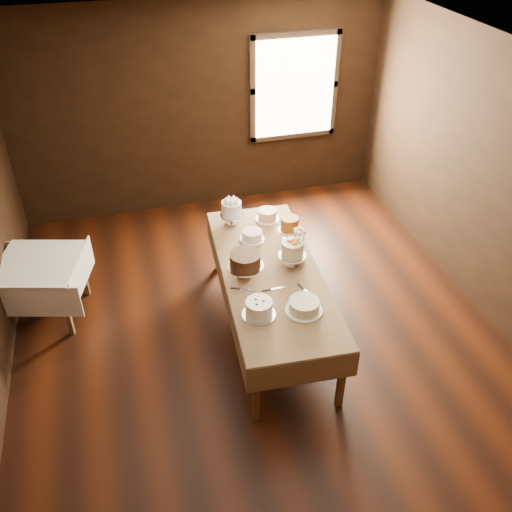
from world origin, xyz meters
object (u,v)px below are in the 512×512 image
at_px(cake_server_c, 256,254).
at_px(flower_vase, 299,251).
at_px(cake_cream, 304,306).
at_px(cake_swirl, 259,309).
at_px(cake_server_e, 248,290).
at_px(side_table, 39,268).
at_px(cake_server_a, 279,288).
at_px(cake_caramel, 289,230).
at_px(cake_server_b, 309,293).
at_px(cake_flowers, 292,255).
at_px(cake_speckled, 267,215).
at_px(cake_server_d, 293,250).
at_px(cake_meringue, 232,213).
at_px(cake_lattice, 252,236).
at_px(cake_chocolate, 245,265).
at_px(display_table, 271,275).

distance_m(cake_server_c, flower_vase, 0.44).
distance_m(cake_cream, cake_server_c, 0.99).
xyz_separation_m(cake_swirl, cake_server_c, (0.23, 0.91, -0.07)).
bearing_deg(cake_cream, cake_server_e, 134.29).
relative_size(side_table, cake_server_a, 4.28).
xyz_separation_m(cake_caramel, cake_server_c, (-0.41, -0.16, -0.12)).
xyz_separation_m(cake_caramel, flower_vase, (-0.00, -0.33, -0.05)).
height_order(cake_server_b, flower_vase, flower_vase).
bearing_deg(cake_flowers, cake_speckled, 89.82).
bearing_deg(cake_server_d, cake_server_b, -125.10).
relative_size(cake_meringue, cake_swirl, 0.88).
relative_size(cake_cream, cake_server_a, 1.64).
distance_m(cake_speckled, flower_vase, 0.79).
relative_size(cake_lattice, cake_server_a, 1.12).
bearing_deg(side_table, cake_cream, -32.33).
distance_m(cake_speckled, cake_lattice, 0.45).
relative_size(cake_swirl, cake_server_e, 1.33).
bearing_deg(cake_lattice, cake_chocolate, -111.11).
bearing_deg(cake_swirl, cake_server_d, 54.55).
relative_size(cake_flowers, cake_server_c, 1.28).
height_order(display_table, cake_meringue, cake_meringue).
relative_size(side_table, cake_flowers, 3.35).
distance_m(cake_speckled, cake_server_e, 1.28).
bearing_deg(cake_cream, display_table, 100.13).
xyz_separation_m(cake_chocolate, cake_server_e, (-0.04, -0.23, -0.12)).
bearing_deg(cake_speckled, cake_chocolate, -118.08).
bearing_deg(cake_meringue, cake_chocolate, -95.46).
relative_size(cake_chocolate, cake_server_e, 1.73).
height_order(cake_chocolate, cake_server_c, cake_chocolate).
distance_m(display_table, cake_server_e, 0.38).
xyz_separation_m(display_table, cake_meringue, (-0.17, 0.97, 0.18)).
bearing_deg(cake_swirl, cake_lattice, 77.86).
distance_m(cake_swirl, cake_server_e, 0.38).
relative_size(cake_caramel, cake_server_d, 1.21).
xyz_separation_m(cake_meringue, cake_chocolate, (-0.09, -0.97, -0.01)).
height_order(cake_caramel, cake_server_c, cake_caramel).
distance_m(cake_flowers, cake_cream, 0.71).
height_order(display_table, cake_server_b, cake_server_b).
relative_size(cake_server_d, cake_server_e, 1.00).
distance_m(display_table, cake_meringue, 1.00).
relative_size(cake_swirl, cake_server_c, 1.33).
height_order(cake_swirl, cake_server_d, cake_swirl).
distance_m(cake_chocolate, cake_server_b, 0.68).
relative_size(cake_flowers, flower_vase, 2.15).
bearing_deg(cake_server_d, side_table, 138.91).
bearing_deg(display_table, cake_speckled, 75.86).
bearing_deg(cake_cream, cake_chocolate, 120.04).
relative_size(display_table, cake_server_a, 10.51).
xyz_separation_m(cake_server_b, cake_server_d, (0.08, 0.71, 0.00)).
xyz_separation_m(cake_lattice, cake_chocolate, (-0.22, -0.58, 0.07)).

